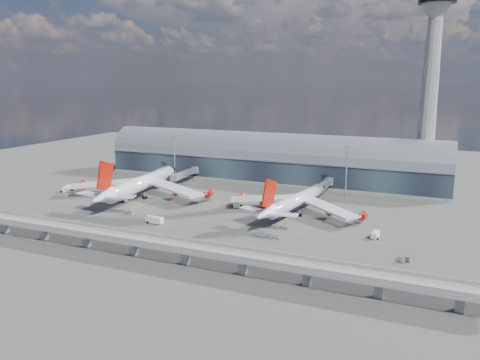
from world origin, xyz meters
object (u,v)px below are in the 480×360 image
at_px(cargo_train_1, 268,235).
at_px(service_truck_2, 154,220).
at_px(service_truck_4, 237,204).
at_px(airliner_right, 295,202).
at_px(service_truck_5, 160,183).
at_px(service_truck_0, 67,189).
at_px(service_truck_1, 121,198).
at_px(control_tower, 429,92).
at_px(floodlight_mast_right, 346,170).
at_px(service_truck_3, 375,235).
at_px(cargo_train_0, 129,212).
at_px(cargo_train_2, 405,260).
at_px(airliner_left, 140,184).
at_px(floodlight_mast_left, 175,157).

bearing_deg(cargo_train_1, service_truck_2, 91.02).
distance_m(service_truck_4, cargo_train_1, 44.07).
xyz_separation_m(airliner_right, service_truck_5, (-84.88, 22.89, -3.80)).
bearing_deg(airliner_right, service_truck_2, -134.78).
bearing_deg(airliner_right, service_truck_5, 173.45).
relative_size(airliner_right, service_truck_5, 9.61).
distance_m(service_truck_0, service_truck_1, 39.84).
distance_m(control_tower, floodlight_mast_right, 58.76).
bearing_deg(airliner_right, service_truck_3, -19.17).
distance_m(service_truck_5, cargo_train_0, 55.22).
bearing_deg(control_tower, cargo_train_0, -139.84).
bearing_deg(cargo_train_1, service_truck_5, 54.46).
height_order(service_truck_0, service_truck_5, service_truck_5).
xyz_separation_m(service_truck_2, service_truck_5, (-35.83, 59.41, 0.12)).
relative_size(service_truck_2, service_truck_5, 1.19).
xyz_separation_m(airliner_right, service_truck_4, (-27.95, -0.17, -3.83)).
bearing_deg(service_truck_2, cargo_train_2, -86.53).
bearing_deg(service_truck_4, airliner_left, 167.29).
height_order(airliner_left, cargo_train_0, airliner_left).
relative_size(service_truck_2, cargo_train_1, 0.80).
bearing_deg(cargo_train_2, service_truck_3, 62.10).
relative_size(floodlight_mast_right, service_truck_4, 4.33).
relative_size(service_truck_4, cargo_train_2, 1.21).
relative_size(floodlight_mast_left, service_truck_3, 4.61).
bearing_deg(airliner_right, cargo_train_0, -147.80).
bearing_deg(service_truck_0, cargo_train_1, -34.62).
height_order(service_truck_3, service_truck_5, service_truck_5).
bearing_deg(airliner_right, floodlight_mast_left, 163.07).
height_order(floodlight_mast_right, airliner_right, floodlight_mast_right).
bearing_deg(cargo_train_1, cargo_train_2, -97.59).
distance_m(service_truck_2, service_truck_5, 69.38).
bearing_deg(service_truck_0, service_truck_1, -30.74).
bearing_deg(cargo_train_2, airliner_left, 105.53).
xyz_separation_m(floodlight_mast_left, airliner_left, (5.62, -43.23, -6.70)).
bearing_deg(service_truck_4, cargo_train_1, -66.24).
height_order(airliner_right, cargo_train_1, airliner_right).
height_order(control_tower, floodlight_mast_left, control_tower).
bearing_deg(airliner_left, cargo_train_1, -27.93).
height_order(control_tower, service_truck_3, control_tower).
bearing_deg(cargo_train_1, floodlight_mast_right, -12.38).
relative_size(control_tower, service_truck_0, 13.83).
distance_m(service_truck_1, service_truck_3, 120.72).
bearing_deg(floodlight_mast_right, service_truck_1, -151.07).
height_order(airliner_left, cargo_train_2, airliner_left).
relative_size(airliner_left, service_truck_5, 11.63).
distance_m(control_tower, service_truck_4, 115.04).
relative_size(service_truck_1, service_truck_3, 1.10).
xyz_separation_m(service_truck_3, cargo_train_2, (11.94, -20.34, -0.46)).
distance_m(floodlight_mast_left, service_truck_3, 137.25).
distance_m(airliner_left, service_truck_0, 43.49).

